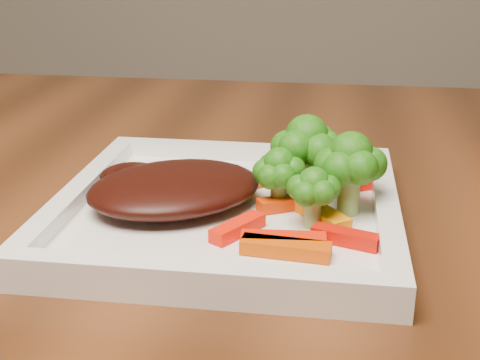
# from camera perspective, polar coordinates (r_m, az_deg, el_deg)

# --- Properties ---
(plate) EXTENTS (0.27, 0.27, 0.01)m
(plate) POSITION_cam_1_polar(r_m,az_deg,el_deg) (0.54, -1.04, -3.00)
(plate) COLOR white
(plate) RESTS_ON dining_table
(steak) EXTENTS (0.18, 0.17, 0.03)m
(steak) POSITION_cam_1_polar(r_m,az_deg,el_deg) (0.55, -5.59, -0.68)
(steak) COLOR #330C07
(steak) RESTS_ON plate
(broccoli_0) EXTENTS (0.07, 0.07, 0.07)m
(broccoli_0) POSITION_cam_1_polar(r_m,az_deg,el_deg) (0.56, 5.68, 1.98)
(broccoli_0) COLOR #176310
(broccoli_0) RESTS_ON plate
(broccoli_1) EXTENTS (0.07, 0.07, 0.06)m
(broccoli_1) POSITION_cam_1_polar(r_m,az_deg,el_deg) (0.53, 9.36, 0.44)
(broccoli_1) COLOR #1F6B11
(broccoli_1) RESTS_ON plate
(broccoli_2) EXTENTS (0.06, 0.06, 0.06)m
(broccoli_2) POSITION_cam_1_polar(r_m,az_deg,el_deg) (0.50, 6.30, -0.89)
(broccoli_2) COLOR #266110
(broccoli_2) RESTS_ON plate
(broccoli_3) EXTENTS (0.06, 0.06, 0.06)m
(broccoli_3) POSITION_cam_1_polar(r_m,az_deg,el_deg) (0.53, 3.35, 0.76)
(broccoli_3) COLOR #236D12
(broccoli_3) RESTS_ON plate
(carrot_0) EXTENTS (0.06, 0.02, 0.01)m
(carrot_0) POSITION_cam_1_polar(r_m,az_deg,el_deg) (0.48, 3.72, -5.22)
(carrot_0) COLOR #F11E03
(carrot_0) RESTS_ON plate
(carrot_1) EXTENTS (0.05, 0.03, 0.01)m
(carrot_1) POSITION_cam_1_polar(r_m,az_deg,el_deg) (0.49, 9.01, -4.84)
(carrot_1) COLOR red
(carrot_1) RESTS_ON plate
(carrot_2) EXTENTS (0.04, 0.05, 0.01)m
(carrot_2) POSITION_cam_1_polar(r_m,az_deg,el_deg) (0.49, -0.19, -4.11)
(carrot_2) COLOR #FB1804
(carrot_2) RESTS_ON plate
(carrot_3) EXTENTS (0.05, 0.04, 0.01)m
(carrot_3) POSITION_cam_1_polar(r_m,az_deg,el_deg) (0.59, 9.22, -0.35)
(carrot_3) COLOR #FF1204
(carrot_3) RESTS_ON plate
(carrot_4) EXTENTS (0.05, 0.04, 0.01)m
(carrot_4) POSITION_cam_1_polar(r_m,az_deg,el_deg) (0.59, 2.18, 0.13)
(carrot_4) COLOR #E64A03
(carrot_4) RESTS_ON plate
(carrot_5) EXTENTS (0.05, 0.06, 0.01)m
(carrot_5) POSITION_cam_1_polar(r_m,az_deg,el_deg) (0.52, 6.80, -2.82)
(carrot_5) COLOR orange
(carrot_5) RESTS_ON plate
(carrot_6) EXTENTS (0.05, 0.04, 0.01)m
(carrot_6) POSITION_cam_1_polar(r_m,az_deg,el_deg) (0.54, 4.13, -1.94)
(carrot_6) COLOR red
(carrot_6) RESTS_ON plate
(carrot_7) EXTENTS (0.06, 0.02, 0.01)m
(carrot_7) POSITION_cam_1_polar(r_m,az_deg,el_deg) (0.47, 3.92, -5.83)
(carrot_7) COLOR #CE4703
(carrot_7) RESTS_ON plate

